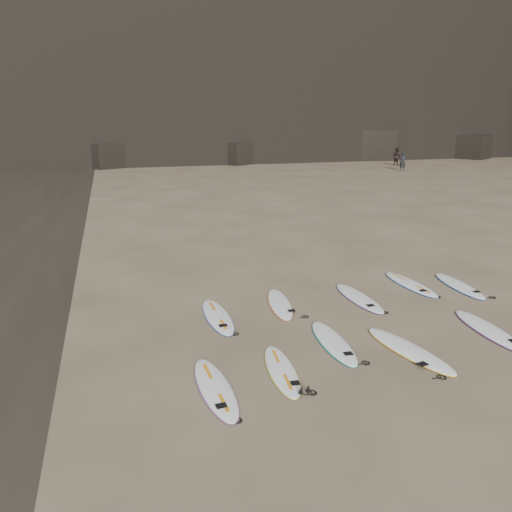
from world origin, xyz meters
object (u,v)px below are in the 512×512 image
at_px(surfboard_7, 359,298).
at_px(surfboard_2, 333,342).
at_px(surfboard_1, 281,370).
at_px(surfboard_6, 280,304).
at_px(surfboard_8, 410,284).
at_px(surfboard_3, 409,350).
at_px(surfboard_0, 215,388).
at_px(person_a, 403,162).
at_px(surfboard_4, 489,330).
at_px(surfboard_9, 459,285).
at_px(surfboard_5, 218,316).
at_px(person_b, 397,156).

bearing_deg(surfboard_7, surfboard_2, -129.63).
bearing_deg(surfboard_2, surfboard_1, -147.18).
relative_size(surfboard_6, surfboard_8, 0.93).
bearing_deg(surfboard_3, surfboard_2, 138.88).
xyz_separation_m(surfboard_0, surfboard_8, (7.44, 4.51, 0.00)).
bearing_deg(surfboard_3, surfboard_8, 45.50).
relative_size(surfboard_7, surfboard_8, 0.99).
relative_size(surfboard_7, person_a, 1.49).
bearing_deg(surfboard_8, person_a, 55.84).
distance_m(surfboard_3, surfboard_4, 2.64).
distance_m(surfboard_0, surfboard_9, 9.71).
height_order(surfboard_1, surfboard_5, surfboard_5).
bearing_deg(surfboard_1, surfboard_5, 108.12).
bearing_deg(surfboard_4, surfboard_7, 129.02).
bearing_deg(surfboard_2, surfboard_5, 138.38).
distance_m(surfboard_8, surfboard_9, 1.55).
bearing_deg(surfboard_6, person_b, 63.71).
height_order(surfboard_2, surfboard_6, surfboard_2).
bearing_deg(surfboard_8, surfboard_4, -94.10).
relative_size(surfboard_2, surfboard_9, 0.97).
distance_m(surfboard_7, person_b, 42.62).
relative_size(surfboard_1, surfboard_8, 0.88).
bearing_deg(surfboard_8, surfboard_5, -175.02).
distance_m(surfboard_3, surfboard_9, 5.46).
bearing_deg(surfboard_2, surfboard_7, 55.19).
bearing_deg(person_a, surfboard_2, -85.43).
xyz_separation_m(surfboard_2, person_a, (22.76, 33.32, 0.85)).
height_order(surfboard_4, surfboard_6, surfboard_4).
bearing_deg(surfboard_8, surfboard_1, -147.23).
bearing_deg(surfboard_5, surfboard_7, 1.65).
height_order(surfboard_0, surfboard_3, surfboard_3).
xyz_separation_m(surfboard_0, person_a, (25.95, 34.58, 0.85)).
distance_m(surfboard_2, person_a, 40.36).
relative_size(surfboard_6, surfboard_9, 0.95).
distance_m(surfboard_2, surfboard_5, 3.36).
bearing_deg(surfboard_6, surfboard_4, -26.23).
height_order(surfboard_2, person_a, person_a).
bearing_deg(surfboard_0, surfboard_7, 33.48).
bearing_deg(surfboard_0, surfboard_8, 28.42).
height_order(surfboard_2, surfboard_8, surfboard_8).
bearing_deg(surfboard_5, surfboard_4, -24.62).
bearing_deg(surfboard_6, surfboard_5, -158.50).
xyz_separation_m(surfboard_3, surfboard_8, (2.71, 4.13, -0.00)).
distance_m(surfboard_2, surfboard_6, 2.83).
distance_m(surfboard_2, person_b, 45.89).
xyz_separation_m(surfboard_9, person_b, (19.46, 35.69, 0.92)).
distance_m(surfboard_5, surfboard_6, 1.99).
bearing_deg(surfboard_5, surfboard_2, -46.02).
relative_size(surfboard_3, surfboard_8, 1.04).
relative_size(surfboard_2, surfboard_6, 1.03).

